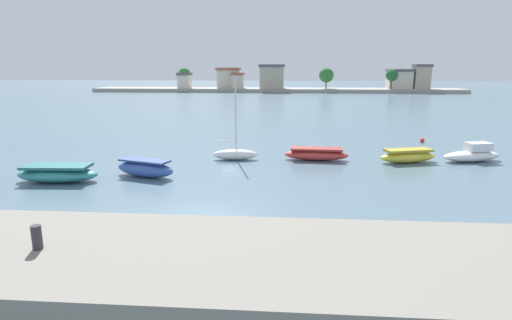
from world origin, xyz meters
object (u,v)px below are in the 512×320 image
at_px(moored_boat_6, 473,154).
at_px(moored_boat_5, 408,156).
at_px(mooring_buoy_1, 422,140).
at_px(moored_boat_4, 316,154).
at_px(moored_boat_2, 145,168).
at_px(moored_boat_1, 58,174).
at_px(mooring_bollard, 37,237).
at_px(moored_boat_3, 235,154).

bearing_deg(moored_boat_6, moored_boat_5, 173.14).
bearing_deg(mooring_buoy_1, moored_boat_4, -141.28).
xyz_separation_m(moored_boat_2, moored_boat_4, (11.26, 5.73, -0.10)).
relative_size(moored_boat_1, moored_boat_5, 1.11).
distance_m(mooring_bollard, moored_boat_6, 29.56).
height_order(moored_boat_3, moored_boat_6, moored_boat_3).
height_order(mooring_bollard, moored_boat_4, mooring_bollard).
distance_m(moored_boat_2, moored_boat_3, 7.43).
bearing_deg(moored_boat_1, moored_boat_6, 12.29).
bearing_deg(mooring_bollard, moored_boat_5, 51.93).
distance_m(moored_boat_1, moored_boat_2, 5.20).
bearing_deg(moored_boat_2, moored_boat_3, 64.05).
relative_size(mooring_bollard, moored_boat_2, 0.16).
bearing_deg(moored_boat_1, mooring_bollard, -65.13).
relative_size(mooring_bollard, mooring_buoy_1, 1.65).
relative_size(moored_boat_4, moored_boat_5, 1.07).
bearing_deg(moored_boat_6, moored_boat_2, 179.49).
height_order(moored_boat_2, moored_boat_5, moored_boat_2).
distance_m(moored_boat_3, mooring_buoy_1, 18.64).
distance_m(mooring_bollard, moored_boat_5, 25.73).
xyz_separation_m(moored_boat_3, moored_boat_5, (12.82, 0.08, 0.01)).
xyz_separation_m(moored_boat_1, moored_boat_5, (22.91, 7.03, -0.03)).
bearing_deg(moored_boat_5, moored_boat_2, -178.77).
xyz_separation_m(moored_boat_3, moored_boat_6, (17.74, 0.85, 0.05)).
xyz_separation_m(moored_boat_2, moored_boat_5, (17.95, 5.46, -0.07)).
relative_size(moored_boat_4, mooring_buoy_1, 11.53).
xyz_separation_m(moored_boat_2, moored_boat_6, (22.87, 6.23, -0.03)).
height_order(moored_boat_3, moored_boat_5, moored_boat_3).
bearing_deg(moored_boat_3, moored_boat_5, -3.84).
bearing_deg(moored_boat_4, moored_boat_6, 5.29).
height_order(mooring_bollard, moored_boat_5, mooring_bollard).
xyz_separation_m(moored_boat_2, moored_boat_3, (5.13, 5.38, -0.08)).
relative_size(moored_boat_3, moored_boat_4, 1.29).
xyz_separation_m(moored_boat_1, moored_boat_4, (16.22, 7.30, -0.06)).
distance_m(moored_boat_3, moored_boat_5, 12.82).
height_order(moored_boat_5, mooring_buoy_1, moored_boat_5).
relative_size(moored_boat_1, moored_boat_2, 1.16).
height_order(moored_boat_1, mooring_buoy_1, moored_boat_1).
bearing_deg(moored_boat_1, mooring_buoy_1, 27.08).
distance_m(moored_boat_2, moored_boat_5, 18.76).
height_order(moored_boat_3, mooring_buoy_1, moored_boat_3).
bearing_deg(moored_boat_3, moored_boat_2, -137.85).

